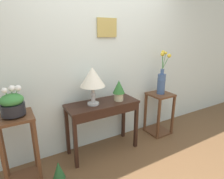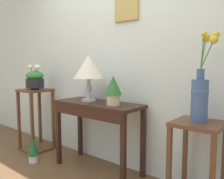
% 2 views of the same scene
% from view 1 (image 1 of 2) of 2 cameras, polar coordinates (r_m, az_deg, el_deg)
% --- Properties ---
extents(back_wall_with_art, '(9.00, 0.13, 2.80)m').
position_cam_1_polar(back_wall_with_art, '(2.74, -3.93, 10.85)').
color(back_wall_with_art, silver).
rests_on(back_wall_with_art, ground).
extents(console_table, '(1.01, 0.41, 0.76)m').
position_cam_1_polar(console_table, '(2.61, -2.75, -6.72)').
color(console_table, black).
rests_on(console_table, ground).
extents(table_lamp, '(0.33, 0.33, 0.51)m').
position_cam_1_polar(table_lamp, '(2.42, -6.04, 3.55)').
color(table_lamp, '#B7B7BC').
rests_on(table_lamp, console_table).
extents(potted_plant_on_console, '(0.17, 0.17, 0.30)m').
position_cam_1_polar(potted_plant_on_console, '(2.61, 2.11, 0.07)').
color(potted_plant_on_console, beige).
rests_on(potted_plant_on_console, console_table).
extents(pedestal_stand_left, '(0.37, 0.37, 0.85)m').
position_cam_1_polar(pedestal_stand_left, '(2.44, -26.50, -16.37)').
color(pedestal_stand_left, '#56331E').
rests_on(pedestal_stand_left, ground).
extents(planter_bowl_wide_left, '(0.24, 0.24, 0.33)m').
position_cam_1_polar(planter_bowl_wide_left, '(2.20, -28.37, -3.92)').
color(planter_bowl_wide_left, black).
rests_on(planter_bowl_wide_left, pedestal_stand_left).
extents(pedestal_stand_right, '(0.37, 0.37, 0.72)m').
position_cam_1_polar(pedestal_stand_right, '(3.33, 14.26, -7.13)').
color(pedestal_stand_right, '#56331E').
rests_on(pedestal_stand_right, ground).
extents(flower_vase_tall_right, '(0.19, 0.19, 0.70)m').
position_cam_1_polar(flower_vase_tall_right, '(3.14, 15.08, 2.93)').
color(flower_vase_tall_right, '#3D5684').
rests_on(flower_vase_tall_right, pedestal_stand_right).
extents(potted_plant_floor, '(0.14, 0.14, 0.31)m').
position_cam_1_polar(potted_plant_floor, '(2.38, -16.07, -23.38)').
color(potted_plant_floor, silver).
rests_on(potted_plant_floor, ground).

